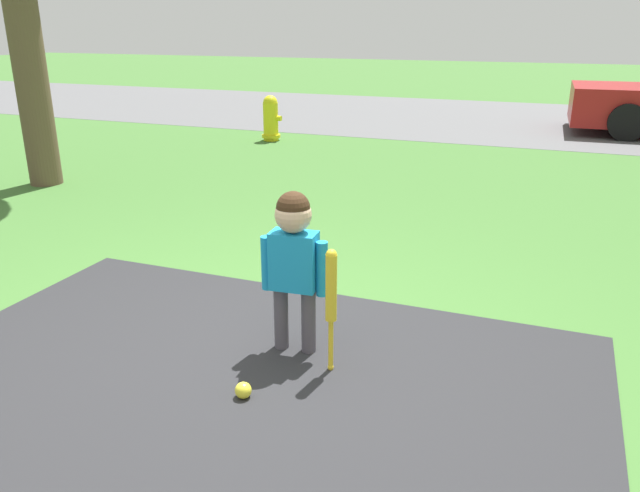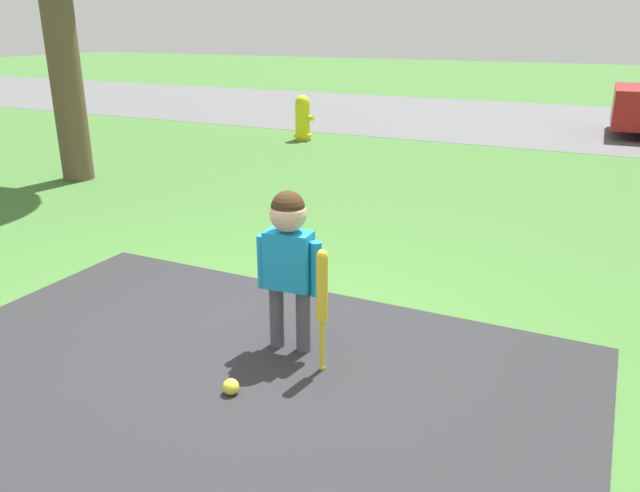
{
  "view_description": "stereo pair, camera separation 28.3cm",
  "coord_description": "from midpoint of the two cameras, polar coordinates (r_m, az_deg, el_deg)",
  "views": [
    {
      "loc": [
        1.56,
        -2.78,
        1.8
      ],
      "look_at": [
        0.25,
        0.58,
        0.51
      ],
      "focal_mm": 35.0,
      "sensor_mm": 36.0,
      "label": 1
    },
    {
      "loc": [
        1.81,
        -2.67,
        1.8
      ],
      "look_at": [
        0.25,
        0.58,
        0.51
      ],
      "focal_mm": 35.0,
      "sensor_mm": 36.0,
      "label": 2
    }
  ],
  "objects": [
    {
      "name": "fire_hydrant",
      "position": [
        10.26,
        -0.78,
        11.61
      ],
      "size": [
        0.34,
        0.3,
        0.72
      ],
      "color": "yellow",
      "rests_on": "ground"
    },
    {
      "name": "baseball_bat",
      "position": [
        3.28,
        2.67,
        -4.41
      ],
      "size": [
        0.06,
        0.06,
        0.71
      ],
      "color": "yellow",
      "rests_on": "ground"
    },
    {
      "name": "street_strip",
      "position": [
        13.09,
        18.46,
        10.84
      ],
      "size": [
        40.0,
        6.0,
        0.01
      ],
      "color": "#59595B",
      "rests_on": "ground"
    },
    {
      "name": "ground_plane",
      "position": [
        3.67,
        -5.3,
        -9.73
      ],
      "size": [
        60.0,
        60.0,
        0.0
      ],
      "primitive_type": "plane",
      "color": "#3D6B2D"
    },
    {
      "name": "child",
      "position": [
        3.45,
        -0.54,
        -0.35
      ],
      "size": [
        0.39,
        0.2,
        0.95
      ],
      "rotation": [
        0.0,
        0.0,
        0.09
      ],
      "color": "#4C4751",
      "rests_on": "ground"
    },
    {
      "name": "sports_ball",
      "position": [
        3.29,
        -5.66,
        -12.73
      ],
      "size": [
        0.09,
        0.09,
        0.09
      ],
      "color": "yellow",
      "rests_on": "ground"
    }
  ]
}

